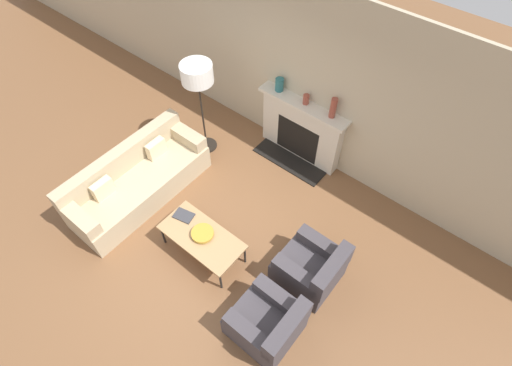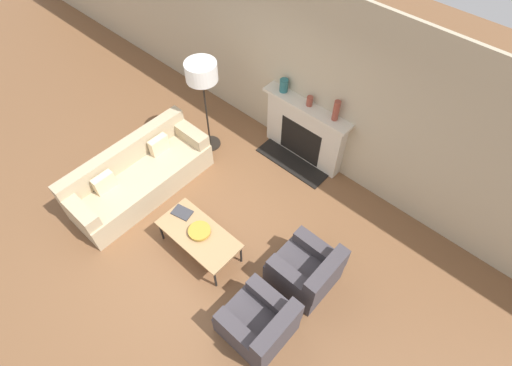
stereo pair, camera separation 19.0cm
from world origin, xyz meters
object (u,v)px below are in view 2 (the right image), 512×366
(bowl, at_px, (199,231))
(mantel_vase_center_left, at_px, (310,101))
(couch, at_px, (139,176))
(armchair_far, at_px, (307,271))
(mantel_vase_left, at_px, (284,85))
(book, at_px, (182,212))
(fireplace, at_px, (304,132))
(coffee_table, at_px, (199,235))
(armchair_near, at_px, (259,324))
(mantel_vase_center_right, at_px, (336,111))
(floor_lamp, at_px, (202,77))

(bowl, xyz_separation_m, mantel_vase_center_left, (-0.06, 2.45, 0.72))
(couch, relative_size, armchair_far, 2.85)
(mantel_vase_left, bearing_deg, couch, -112.35)
(book, bearing_deg, fireplace, 68.64)
(coffee_table, bearing_deg, fireplace, 91.86)
(armchair_near, relative_size, coffee_table, 0.67)
(mantel_vase_left, xyz_separation_m, mantel_vase_center_left, (0.51, 0.00, -0.03))
(couch, bearing_deg, armchair_far, -80.65)
(couch, height_order, book, couch)
(armchair_near, xyz_separation_m, mantel_vase_center_right, (-1.01, 2.80, 1.00))
(couch, height_order, coffee_table, couch)
(couch, bearing_deg, mantel_vase_center_right, -39.73)
(armchair_near, relative_size, mantel_vase_left, 3.75)
(couch, height_order, floor_lamp, floor_lamp)
(bowl, height_order, book, bowl)
(coffee_table, distance_m, mantel_vase_center_right, 2.66)
(mantel_vase_center_right, bearing_deg, couch, -129.73)
(fireplace, height_order, armchair_far, fireplace)
(armchair_far, xyz_separation_m, floor_lamp, (-2.86, 0.94, 1.17))
(mantel_vase_left, bearing_deg, fireplace, -1.70)
(armchair_far, height_order, coffee_table, armchair_far)
(armchair_far, distance_m, mantel_vase_center_right, 2.33)
(armchair_near, distance_m, mantel_vase_center_left, 3.29)
(floor_lamp, bearing_deg, bowl, -46.88)
(bowl, bearing_deg, fireplace, 91.86)
(coffee_table, relative_size, bowl, 3.85)
(armchair_near, distance_m, mantel_vase_left, 3.56)
(fireplace, xyz_separation_m, couch, (-1.45, -2.32, -0.23))
(armchair_far, relative_size, mantel_vase_left, 3.75)
(coffee_table, height_order, floor_lamp, floor_lamp)
(mantel_vase_center_left, bearing_deg, couch, -122.18)
(fireplace, bearing_deg, book, -98.21)
(book, distance_m, mantel_vase_center_right, 2.67)
(armchair_near, bearing_deg, floor_lamp, -123.44)
(mantel_vase_center_right, bearing_deg, mantel_vase_left, 180.00)
(coffee_table, distance_m, bowl, 0.07)
(bowl, height_order, mantel_vase_left, mantel_vase_left)
(coffee_table, bearing_deg, couch, 174.96)
(armchair_near, relative_size, armchair_far, 1.00)
(book, height_order, mantel_vase_left, mantel_vase_left)
(mantel_vase_center_left, distance_m, mantel_vase_center_right, 0.48)
(floor_lamp, height_order, mantel_vase_center_right, floor_lamp)
(mantel_vase_left, bearing_deg, armchair_near, -54.58)
(fireplace, bearing_deg, bowl, -88.14)
(fireplace, height_order, book, fireplace)
(mantel_vase_left, height_order, mantel_vase_center_left, mantel_vase_left)
(fireplace, xyz_separation_m, armchair_near, (1.50, -2.78, -0.25))
(floor_lamp, bearing_deg, couch, -93.67)
(mantel_vase_center_left, relative_size, mantel_vase_center_right, 0.48)
(couch, height_order, mantel_vase_center_left, mantel_vase_center_left)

